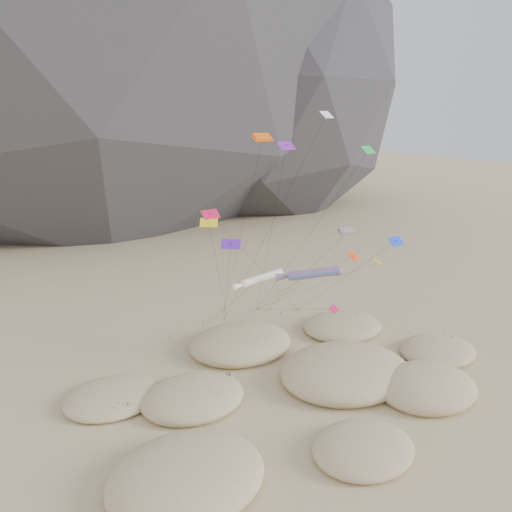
{
  "coord_description": "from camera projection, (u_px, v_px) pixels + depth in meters",
  "views": [
    {
      "loc": [
        -31.83,
        -36.76,
        29.94
      ],
      "look_at": [
        -2.9,
        12.0,
        13.41
      ],
      "focal_mm": 35.0,
      "sensor_mm": 36.0,
      "label": 1
    }
  ],
  "objects": [
    {
      "name": "delta_kites",
      "position": [
        313.0,
        217.0,
        60.88
      ],
      "size": [
        27.79,
        20.85,
        29.87
      ],
      "color": "#771B9F",
      "rests_on": "ground"
    },
    {
      "name": "dune_grass",
      "position": [
        304.0,
        377.0,
        56.68
      ],
      "size": [
        43.62,
        27.97,
        1.54
      ],
      "color": "black",
      "rests_on": "ground"
    },
    {
      "name": "kite_stakes",
      "position": [
        247.0,
        315.0,
        75.52
      ],
      "size": [
        23.59,
        3.69,
        0.3
      ],
      "color": "#3F2D1E",
      "rests_on": "ground"
    },
    {
      "name": "orange_parafoil",
      "position": [
        262.0,
        141.0,
        56.12
      ],
      "size": [
        3.36,
        15.35,
        27.57
      ],
      "color": "#E8550C",
      "rests_on": "ground"
    },
    {
      "name": "rainbow_tube_kite",
      "position": [
        311.0,
        274.0,
        58.76
      ],
      "size": [
        7.33,
        20.05,
        12.36
      ],
      "color": "red",
      "rests_on": "ground"
    },
    {
      "name": "dunes",
      "position": [
        300.0,
        381.0,
        56.02
      ],
      "size": [
        48.92,
        33.91,
        3.91
      ],
      "color": "#CCB789",
      "rests_on": "ground"
    },
    {
      "name": "ground",
      "position": [
        335.0,
        397.0,
        54.32
      ],
      "size": [
        500.0,
        500.0,
        0.0
      ],
      "primitive_type": "plane",
      "color": "#CCB789",
      "rests_on": "ground"
    },
    {
      "name": "multi_parafoil",
      "position": [
        346.0,
        232.0,
        61.68
      ],
      "size": [
        4.51,
        15.26,
        16.18
      ],
      "color": "red",
      "rests_on": "ground"
    },
    {
      "name": "white_tube_kite",
      "position": [
        260.0,
        279.0,
        59.52
      ],
      "size": [
        7.26,
        13.21,
        11.38
      ],
      "color": "white",
      "rests_on": "ground"
    }
  ]
}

